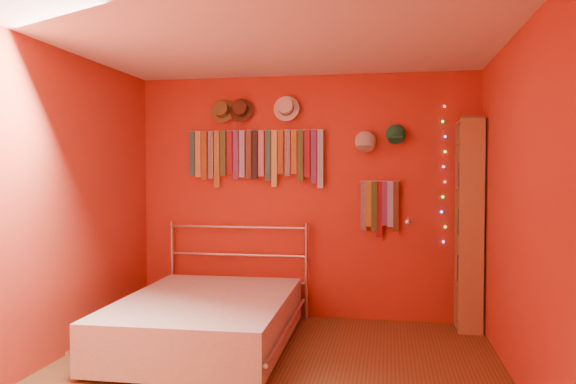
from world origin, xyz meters
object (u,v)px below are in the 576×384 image
Objects in this scene: tie_rack at (255,154)px; reading_lamp at (408,222)px; bookshelf at (474,224)px; bed at (206,320)px.

reading_lamp is (1.55, -0.16, -0.67)m from tie_rack.
tie_rack is 1.70m from reading_lamp.
bookshelf reaches higher than reading_lamp.
bed is (-1.73, -0.90, -0.80)m from reading_lamp.
tie_rack is at bearing 175.91° from bookshelf.
bookshelf is (0.61, 0.01, -0.01)m from reading_lamp.
reading_lamp reaches higher than bed.
tie_rack is at bearing 78.91° from bed.
reading_lamp is at bearing 26.33° from bed.
tie_rack reaches higher than bed.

